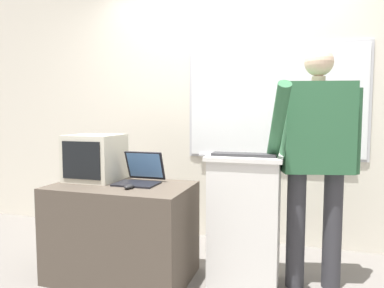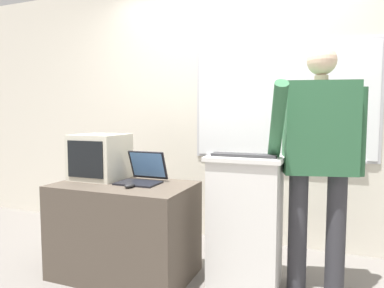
# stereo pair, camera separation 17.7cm
# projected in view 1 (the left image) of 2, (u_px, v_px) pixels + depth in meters

# --- Properties ---
(back_wall) EXTENTS (6.40, 0.17, 2.62)m
(back_wall) POSITION_uv_depth(u_px,v_px,m) (226.00, 108.00, 3.42)
(back_wall) COLOR beige
(back_wall) RESTS_ON ground_plane
(lectern_podium) EXTENTS (0.53, 0.40, 0.95)m
(lectern_podium) POSITION_uv_depth(u_px,v_px,m) (245.00, 219.00, 2.50)
(lectern_podium) COLOR silver
(lectern_podium) RESTS_ON ground_plane
(side_desk) EXTENTS (1.04, 0.63, 0.72)m
(side_desk) POSITION_uv_depth(u_px,v_px,m) (122.00, 231.00, 2.60)
(side_desk) COLOR #4C4238
(side_desk) RESTS_ON ground_plane
(person_presenter) EXTENTS (0.64, 0.63, 1.70)m
(person_presenter) POSITION_uv_depth(u_px,v_px,m) (316.00, 150.00, 2.39)
(person_presenter) COLOR #333338
(person_presenter) RESTS_ON ground_plane
(laptop) EXTENTS (0.32, 0.31, 0.24)m
(laptop) POSITION_uv_depth(u_px,v_px,m) (141.00, 174.00, 2.64)
(laptop) COLOR black
(laptop) RESTS_ON side_desk
(wireless_keyboard) EXTENTS (0.45, 0.13, 0.02)m
(wireless_keyboard) POSITION_uv_depth(u_px,v_px,m) (244.00, 155.00, 2.41)
(wireless_keyboard) COLOR #2D2D30
(wireless_keyboard) RESTS_ON lectern_podium
(computer_mouse_by_laptop) EXTENTS (0.06, 0.10, 0.03)m
(computer_mouse_by_laptop) POSITION_uv_depth(u_px,v_px,m) (129.00, 186.00, 2.43)
(computer_mouse_by_laptop) COLOR black
(computer_mouse_by_laptop) RESTS_ON side_desk
(crt_monitor) EXTENTS (0.40, 0.38, 0.37)m
(crt_monitor) POSITION_uv_depth(u_px,v_px,m) (95.00, 157.00, 2.74)
(crt_monitor) COLOR beige
(crt_monitor) RESTS_ON side_desk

